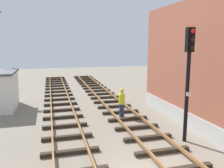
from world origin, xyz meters
The scene contains 2 objects.
signal_mast centered at (2.86, 2.39, 3.39)m, with size 0.36×0.40×5.40m.
track_worker_foreground centered at (1.09, 6.90, 0.93)m, with size 0.40×0.40×1.87m.
Camera 1 is at (-3.31, -6.87, 4.63)m, focal length 36.94 mm.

